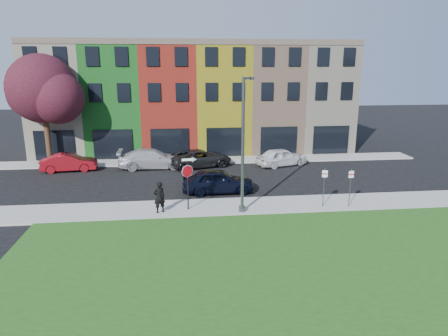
{
  "coord_description": "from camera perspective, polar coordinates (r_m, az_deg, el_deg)",
  "views": [
    {
      "loc": [
        -3.92,
        -19.48,
        8.45
      ],
      "look_at": [
        -1.4,
        4.0,
        2.24
      ],
      "focal_mm": 32.0,
      "sensor_mm": 36.0,
      "label": 1
    }
  ],
  "objects": [
    {
      "name": "sidewalk_far",
      "position": [
        35.49,
        -4.47,
        1.03
      ],
      "size": [
        40.0,
        2.4,
        0.12
      ],
      "primitive_type": "cube",
      "color": "#97948F",
      "rests_on": "ground"
    },
    {
      "name": "sidewalk_near",
      "position": [
        24.71,
        8.15,
        -5.26
      ],
      "size": [
        40.0,
        3.0,
        0.12
      ],
      "primitive_type": "cube",
      "color": "#97948F",
      "rests_on": "ground"
    },
    {
      "name": "sedan_near",
      "position": [
        26.71,
        -0.87,
        -1.87
      ],
      "size": [
        2.1,
        4.85,
        1.63
      ],
      "primitive_type": "imported",
      "rotation": [
        0.0,
        0.0,
        1.59
      ],
      "color": "black",
      "rests_on": "ground"
    },
    {
      "name": "tree_purple",
      "position": [
        36.4,
        -24.33,
        10.07
      ],
      "size": [
        6.72,
        5.88,
        9.12
      ],
      "color": "#301F10",
      "rests_on": "sidewalk_far"
    },
    {
      "name": "man",
      "position": [
        23.13,
        -9.22,
        -4.14
      ],
      "size": [
        0.96,
        0.88,
        1.84
      ],
      "primitive_type": "imported",
      "rotation": [
        0.0,
        0.0,
        3.5
      ],
      "color": "black",
      "rests_on": "sidewalk_near"
    },
    {
      "name": "parked_car_dark",
      "position": [
        33.54,
        -3.39,
        1.42
      ],
      "size": [
        5.42,
        6.66,
        1.47
      ],
      "primitive_type": "imported",
      "rotation": [
        0.0,
        0.0,
        1.87
      ],
      "color": "black",
      "rests_on": "ground"
    },
    {
      "name": "street_lamp",
      "position": [
        22.47,
        2.82,
        3.22
      ],
      "size": [
        1.17,
        2.46,
        7.62
      ],
      "rotation": [
        0.0,
        0.0,
        -0.37
      ],
      "color": "#4D5053",
      "rests_on": "sidewalk_near"
    },
    {
      "name": "parked_car_white",
      "position": [
        34.16,
        8.26,
        1.57
      ],
      "size": [
        4.51,
        5.54,
        1.51
      ],
      "primitive_type": "imported",
      "rotation": [
        0.0,
        0.0,
        1.9
      ],
      "color": "white",
      "rests_on": "ground"
    },
    {
      "name": "parking_sign_b",
      "position": [
        24.73,
        17.61,
        -2.12
      ],
      "size": [
        0.32,
        0.09,
        2.34
      ],
      "rotation": [
        0.0,
        0.0,
        0.06
      ],
      "color": "#4D5053",
      "rests_on": "sidewalk_near"
    },
    {
      "name": "parking_sign_a",
      "position": [
        24.4,
        14.12,
        -2.08
      ],
      "size": [
        0.32,
        0.12,
        2.35
      ],
      "rotation": [
        0.0,
        0.0,
        -0.23
      ],
      "color": "#4D5053",
      "rests_on": "sidewalk_near"
    },
    {
      "name": "rowhouse_block",
      "position": [
        40.83,
        -4.17,
        9.85
      ],
      "size": [
        30.0,
        10.12,
        10.0
      ],
      "color": "beige",
      "rests_on": "ground"
    },
    {
      "name": "parked_car_silver",
      "position": [
        33.54,
        -10.22,
        1.32
      ],
      "size": [
        2.67,
        5.69,
        1.6
      ],
      "primitive_type": "imported",
      "rotation": [
        0.0,
        0.0,
        1.61
      ],
      "color": "#ADADB2",
      "rests_on": "ground"
    },
    {
      "name": "ground",
      "position": [
        21.59,
        4.89,
        -8.35
      ],
      "size": [
        120.0,
        120.0,
        0.0
      ],
      "primitive_type": "plane",
      "color": "black",
      "rests_on": "ground"
    },
    {
      "name": "parked_car_red",
      "position": [
        34.46,
        -21.25,
        0.75
      ],
      "size": [
        2.43,
        4.64,
        1.42
      ],
      "primitive_type": "imported",
      "rotation": [
        0.0,
        0.0,
        1.68
      ],
      "color": "maroon",
      "rests_on": "ground"
    },
    {
      "name": "stop_sign",
      "position": [
        23.0,
        -5.25,
        -0.63
      ],
      "size": [
        1.05,
        0.14,
        3.18
      ],
      "rotation": [
        0.0,
        0.0,
        0.09
      ],
      "color": "black",
      "rests_on": "sidewalk_near"
    }
  ]
}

